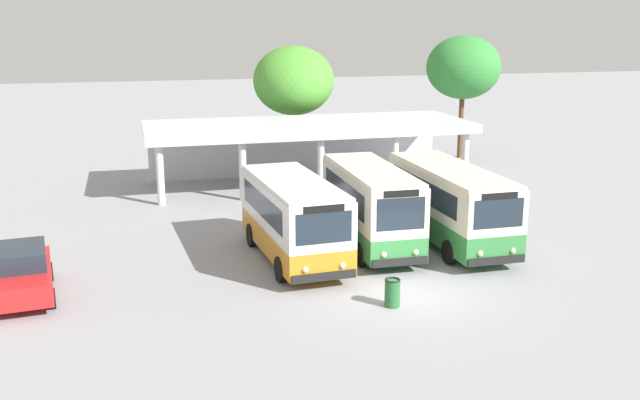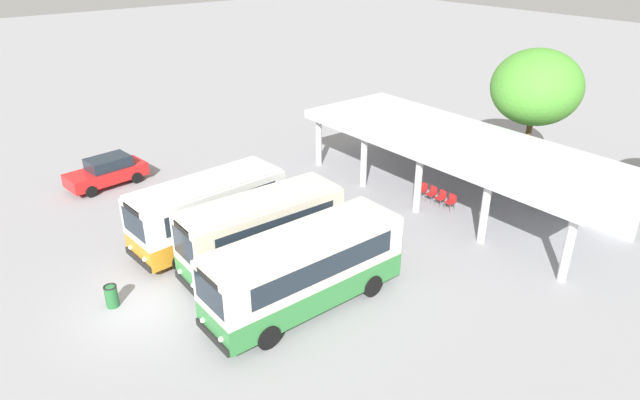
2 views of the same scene
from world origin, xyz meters
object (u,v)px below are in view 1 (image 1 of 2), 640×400
(waiting_chair_end_by_column, at_px, (299,180))
(litter_bin_apron, at_px, (392,292))
(waiting_chair_second_from_end, at_px, (310,180))
(parked_car_flank, at_px, (22,272))
(waiting_chair_fourth_seat, at_px, (332,178))
(city_bus_second_in_row, at_px, (371,204))
(city_bus_nearest_orange, at_px, (294,216))
(waiting_chair_middle_seat, at_px, (321,179))
(city_bus_middle_cream, at_px, (450,201))

(waiting_chair_end_by_column, distance_m, litter_bin_apron, 16.34)
(waiting_chair_second_from_end, bearing_deg, litter_bin_apron, -95.03)
(parked_car_flank, distance_m, waiting_chair_end_by_column, 17.36)
(parked_car_flank, distance_m, litter_bin_apron, 11.87)
(waiting_chair_fourth_seat, bearing_deg, waiting_chair_second_from_end, -178.84)
(waiting_chair_end_by_column, height_order, waiting_chair_fourth_seat, same)
(city_bus_second_in_row, bearing_deg, litter_bin_apron, -102.11)
(parked_car_flank, xyz_separation_m, waiting_chair_fourth_seat, (13.92, 12.57, -0.31))
(city_bus_nearest_orange, bearing_deg, waiting_chair_end_by_column, 75.95)
(waiting_chair_end_by_column, height_order, waiting_chair_second_from_end, same)
(parked_car_flank, distance_m, waiting_chair_second_from_end, 17.83)
(waiting_chair_second_from_end, relative_size, waiting_chair_middle_seat, 1.00)
(litter_bin_apron, bearing_deg, waiting_chair_fourth_seat, 80.69)
(city_bus_middle_cream, relative_size, litter_bin_apron, 8.81)
(city_bus_second_in_row, relative_size, waiting_chair_second_from_end, 8.17)
(parked_car_flank, height_order, waiting_chair_fourth_seat, parked_car_flank)
(litter_bin_apron, bearing_deg, waiting_chair_end_by_column, 87.13)
(city_bus_middle_cream, distance_m, litter_bin_apron, 7.39)
(parked_car_flank, distance_m, waiting_chair_middle_seat, 18.28)
(city_bus_nearest_orange, height_order, waiting_chair_second_from_end, city_bus_nearest_orange)
(city_bus_middle_cream, height_order, waiting_chair_fourth_seat, city_bus_middle_cream)
(city_bus_nearest_orange, distance_m, waiting_chair_middle_seat, 11.90)
(waiting_chair_end_by_column, distance_m, waiting_chair_fourth_seat, 1.87)
(city_bus_second_in_row, distance_m, waiting_chair_middle_seat, 10.51)
(city_bus_second_in_row, distance_m, parked_car_flank, 12.73)
(city_bus_second_in_row, distance_m, waiting_chair_end_by_column, 10.44)
(waiting_chair_end_by_column, xyz_separation_m, waiting_chair_fourth_seat, (1.87, 0.08, 0.00))
(waiting_chair_second_from_end, xyz_separation_m, litter_bin_apron, (-1.44, -16.37, -0.07))
(city_bus_middle_cream, xyz_separation_m, waiting_chair_middle_seat, (-2.45, 10.66, -1.19))
(parked_car_flank, height_order, waiting_chair_middle_seat, parked_car_flank)
(litter_bin_apron, bearing_deg, waiting_chair_middle_seat, 82.81)
(waiting_chair_end_by_column, xyz_separation_m, waiting_chair_middle_seat, (1.25, 0.05, 0.00))
(city_bus_second_in_row, bearing_deg, waiting_chair_end_by_column, 92.55)
(waiting_chair_end_by_column, distance_m, waiting_chair_second_from_end, 0.62)
(waiting_chair_end_by_column, bearing_deg, litter_bin_apron, -92.87)
(city_bus_second_in_row, height_order, waiting_chair_middle_seat, city_bus_second_in_row)
(waiting_chair_end_by_column, xyz_separation_m, waiting_chair_second_from_end, (0.62, 0.05, 0.00))
(city_bus_second_in_row, distance_m, waiting_chair_fourth_seat, 10.60)
(city_bus_second_in_row, xyz_separation_m, waiting_chair_middle_seat, (0.78, 10.40, -1.24))
(waiting_chair_fourth_seat, bearing_deg, city_bus_second_in_row, -97.68)
(city_bus_middle_cream, height_order, waiting_chair_end_by_column, city_bus_middle_cream)
(parked_car_flank, height_order, waiting_chair_second_from_end, parked_car_flank)
(waiting_chair_end_by_column, height_order, litter_bin_apron, litter_bin_apron)
(waiting_chair_second_from_end, height_order, waiting_chair_middle_seat, same)
(city_bus_nearest_orange, height_order, waiting_chair_middle_seat, city_bus_nearest_orange)
(city_bus_second_in_row, xyz_separation_m, city_bus_middle_cream, (3.24, -0.25, -0.05))
(parked_car_flank, relative_size, waiting_chair_end_by_column, 5.14)
(parked_car_flank, relative_size, waiting_chair_second_from_end, 5.14)
(waiting_chair_middle_seat, xyz_separation_m, waiting_chair_fourth_seat, (0.62, 0.03, 0.00))
(city_bus_second_in_row, height_order, parked_car_flank, city_bus_second_in_row)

